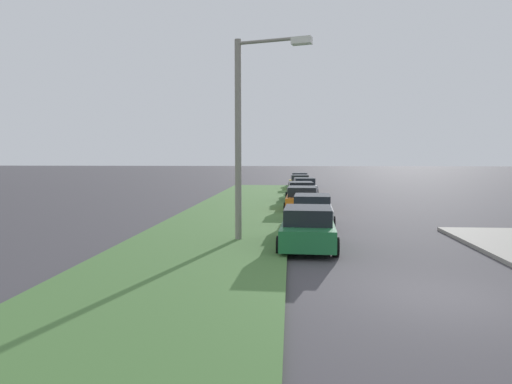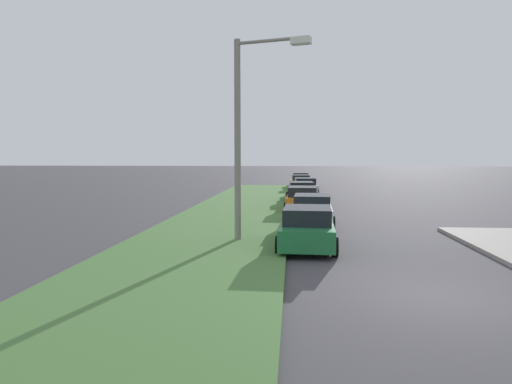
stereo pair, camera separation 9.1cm
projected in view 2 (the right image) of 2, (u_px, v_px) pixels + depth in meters
The scene contains 10 objects.
ground at pixel (442, 298), 10.57m from camera, with size 300.00×300.00×0.00m, color #423F44.
grass_median at pixel (222, 226), 21.03m from camera, with size 60.00×6.00×0.12m, color #477238.
parked_car_green at pixel (307, 228), 16.26m from camera, with size 4.37×2.16×1.47m.
parked_car_white at pixel (312, 211), 21.53m from camera, with size 4.39×2.19×1.47m.
parked_car_orange at pixel (302, 199), 27.30m from camera, with size 4.35×2.12×1.47m.
parked_car_black at pixel (301, 192), 32.49m from camera, with size 4.38×2.17×1.47m.
parked_car_silver at pixel (305, 187), 38.50m from camera, with size 4.39×2.20×1.47m.
parked_car_yellow at pixel (300, 183), 44.73m from camera, with size 4.37×2.16×1.47m.
parked_car_blue at pixel (301, 180), 50.49m from camera, with size 4.36×2.13×1.47m.
streetlight at pixel (246, 125), 17.07m from camera, with size 1.03×2.82×7.50m.
Camera 2 is at (-10.66, 3.42, 3.22)m, focal length 32.57 mm.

